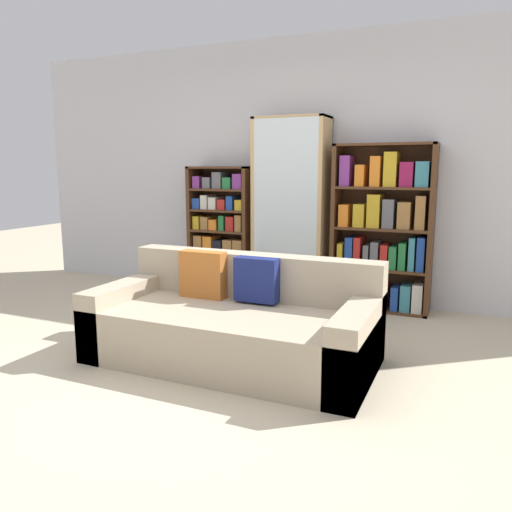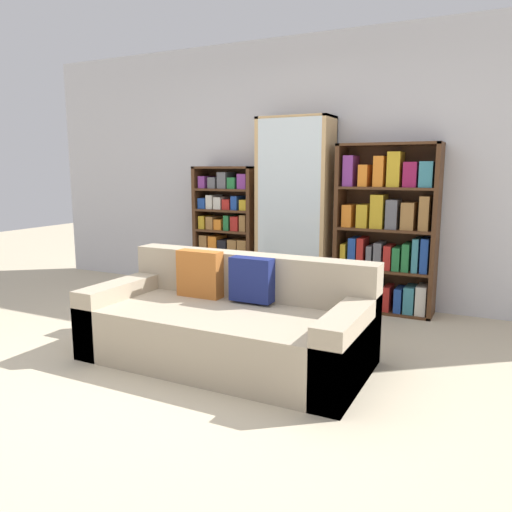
{
  "view_description": "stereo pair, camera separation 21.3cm",
  "coord_description": "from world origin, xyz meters",
  "px_view_note": "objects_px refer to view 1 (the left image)",
  "views": [
    {
      "loc": [
        1.67,
        -2.7,
        1.37
      ],
      "look_at": [
        -0.06,
        1.24,
        0.61
      ],
      "focal_mm": 35.0,
      "sensor_mm": 36.0,
      "label": 1
    },
    {
      "loc": [
        1.86,
        -2.61,
        1.37
      ],
      "look_at": [
        -0.06,
        1.24,
        0.61
      ],
      "focal_mm": 35.0,
      "sensor_mm": 36.0,
      "label": 2
    }
  ],
  "objects_px": {
    "wine_bottle": "(338,306)",
    "bookshelf_right": "(383,232)",
    "couch": "(234,325)",
    "bookshelf_left": "(222,231)",
    "display_cabinet": "(291,212)"
  },
  "relations": [
    {
      "from": "couch",
      "to": "bookshelf_left",
      "type": "height_order",
      "value": "bookshelf_left"
    },
    {
      "from": "bookshelf_left",
      "to": "display_cabinet",
      "type": "distance_m",
      "value": 0.85
    },
    {
      "from": "bookshelf_left",
      "to": "display_cabinet",
      "type": "height_order",
      "value": "display_cabinet"
    },
    {
      "from": "bookshelf_right",
      "to": "wine_bottle",
      "type": "height_order",
      "value": "bookshelf_right"
    },
    {
      "from": "bookshelf_left",
      "to": "wine_bottle",
      "type": "xyz_separation_m",
      "value": [
        1.48,
        -0.58,
        -0.54
      ]
    },
    {
      "from": "display_cabinet",
      "to": "bookshelf_left",
      "type": "bearing_deg",
      "value": 178.8
    },
    {
      "from": "couch",
      "to": "wine_bottle",
      "type": "relative_size",
      "value": 5.63
    },
    {
      "from": "bookshelf_left",
      "to": "bookshelf_right",
      "type": "relative_size",
      "value": 0.87
    },
    {
      "from": "bookshelf_left",
      "to": "wine_bottle",
      "type": "height_order",
      "value": "bookshelf_left"
    },
    {
      "from": "bookshelf_left",
      "to": "bookshelf_right",
      "type": "height_order",
      "value": "bookshelf_right"
    },
    {
      "from": "couch",
      "to": "bookshelf_left",
      "type": "distance_m",
      "value": 2.07
    },
    {
      "from": "couch",
      "to": "wine_bottle",
      "type": "xyz_separation_m",
      "value": [
        0.47,
        1.17,
        -0.11
      ]
    },
    {
      "from": "bookshelf_left",
      "to": "wine_bottle",
      "type": "relative_size",
      "value": 3.92
    },
    {
      "from": "display_cabinet",
      "to": "couch",
      "type": "bearing_deg",
      "value": -83.52
    },
    {
      "from": "wine_bottle",
      "to": "bookshelf_right",
      "type": "bearing_deg",
      "value": 65.05
    }
  ]
}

